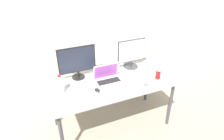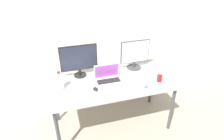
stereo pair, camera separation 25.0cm
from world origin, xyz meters
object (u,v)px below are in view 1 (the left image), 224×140
Objects in this scene: monitor_center at (131,53)px; mouse_by_keyboard at (146,83)px; keyboard_main at (83,93)px; laptop_silver at (107,77)px; mouse_by_laptop at (97,90)px; work_desk at (112,86)px; water_bottle at (60,85)px; monitor_left at (77,61)px; soda_can_near_keyboard at (158,74)px.

monitor_center reaches higher than mouse_by_keyboard.
monitor_center is at bearing 24.31° from keyboard_main.
laptop_silver reaches higher than keyboard_main.
mouse_by_laptop is at bearing -9.46° from keyboard_main.
water_bottle is at bearing 177.58° from work_desk.
monitor_left is at bearing 145.54° from laptop_silver.
soda_can_near_keyboard is at bearing 35.15° from mouse_by_keyboard.
monitor_center is 4.34× the size of mouse_by_laptop.
laptop_silver is (-0.46, -0.22, -0.17)m from monitor_center.
keyboard_main is at bearing -158.95° from laptop_silver.
work_desk is 16.70× the size of mouse_by_laptop.
water_bottle reaches higher than laptop_silver.
monitor_left is at bearing 143.20° from work_desk.
keyboard_main is 4.51× the size of mouse_by_keyboard.
mouse_by_laptop is at bearing -152.96° from work_desk.
mouse_by_laptop is (-0.20, -0.18, -0.03)m from laptop_silver.
monitor_center reaches higher than soda_can_near_keyboard.
water_bottle reaches higher than keyboard_main.
monitor_center reaches higher than laptop_silver.
water_bottle is (-0.28, -0.25, -0.13)m from monitor_left.
mouse_by_keyboard is 0.73× the size of soda_can_near_keyboard.
laptop_silver is 0.41m from keyboard_main.
water_bottle is at bearing 153.30° from mouse_by_laptop.
monitor_center is at bearing 112.87° from soda_can_near_keyboard.
mouse_by_laptop reaches higher than work_desk.
work_desk is at bearing 13.44° from keyboard_main.
soda_can_near_keyboard is at bearing -18.29° from laptop_silver.
keyboard_main reaches higher than work_desk.
mouse_by_keyboard is (0.37, -0.22, 0.08)m from work_desk.
water_bottle is at bearing -167.21° from monitor_center.
soda_can_near_keyboard is (0.22, 0.06, 0.04)m from mouse_by_keyboard.
work_desk is at bearing 170.43° from mouse_by_keyboard.
monitor_left is 1.07m from soda_can_near_keyboard.
water_bottle is 1.26m from soda_can_near_keyboard.
water_bottle is (-0.23, 0.12, 0.10)m from keyboard_main.
laptop_silver reaches higher than mouse_by_keyboard.
laptop_silver reaches higher than soda_can_near_keyboard.
laptop_silver is at bearing 161.71° from soda_can_near_keyboard.
water_bottle is (-1.02, 0.24, 0.09)m from mouse_by_keyboard.
keyboard_main is at bearing -97.72° from monitor_left.
mouse_by_keyboard is (0.74, -0.49, -0.23)m from monitor_left.
laptop_silver is 1.38× the size of water_bottle.
soda_can_near_keyboard is (0.59, -0.16, 0.13)m from work_desk.
keyboard_main is 1.02m from soda_can_near_keyboard.
monitor_left reaches higher than work_desk.
monitor_left is at bearing 167.00° from mouse_by_keyboard.
mouse_by_laptop is (-0.66, -0.39, -0.20)m from monitor_center.
mouse_by_laptop is at bearing -149.21° from monitor_center.
monitor_center reaches higher than keyboard_main.
water_bottle is 1.96× the size of soda_can_near_keyboard.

